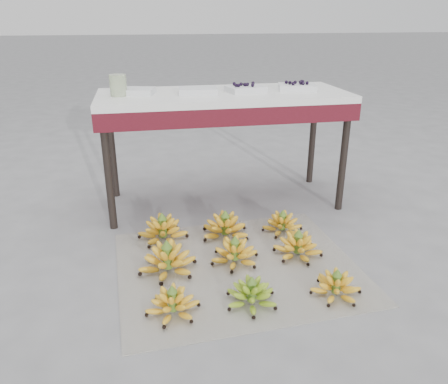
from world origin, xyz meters
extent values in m
plane|color=slate|center=(0.00, 0.00, 0.00)|extent=(60.00, 60.00, 0.00)
cube|color=silver|center=(0.03, 0.08, 0.00)|extent=(1.31, 1.12, 0.01)
ellipsoid|color=yellow|center=(-0.34, -0.25, 0.04)|extent=(0.26, 0.26, 0.07)
ellipsoid|color=yellow|center=(-0.34, -0.25, 0.07)|extent=(0.18, 0.18, 0.05)
ellipsoid|color=yellow|center=(-0.34, -0.25, 0.10)|extent=(0.12, 0.12, 0.04)
cylinder|color=#4F7323|center=(-0.34, -0.25, 0.07)|extent=(0.04, 0.04, 0.10)
cone|color=#4F7323|center=(-0.34, -0.25, 0.14)|extent=(0.05, 0.05, 0.04)
ellipsoid|color=#679920|center=(0.02, -0.26, 0.04)|extent=(0.28, 0.28, 0.07)
ellipsoid|color=#679920|center=(0.02, -0.26, 0.07)|extent=(0.20, 0.20, 0.05)
ellipsoid|color=#679920|center=(0.02, -0.26, 0.10)|extent=(0.13, 0.13, 0.05)
cylinder|color=#4F7323|center=(0.02, -0.26, 0.07)|extent=(0.04, 0.04, 0.10)
cone|color=#4F7323|center=(0.02, -0.26, 0.14)|extent=(0.05, 0.05, 0.04)
ellipsoid|color=yellow|center=(0.43, -0.27, 0.04)|extent=(0.28, 0.28, 0.07)
ellipsoid|color=yellow|center=(0.43, -0.27, 0.07)|extent=(0.20, 0.20, 0.05)
ellipsoid|color=yellow|center=(0.43, -0.27, 0.10)|extent=(0.13, 0.13, 0.04)
cylinder|color=#4F7323|center=(0.43, -0.27, 0.07)|extent=(0.04, 0.04, 0.10)
cone|color=#4F7323|center=(0.43, -0.27, 0.13)|extent=(0.05, 0.05, 0.04)
ellipsoid|color=yellow|center=(-0.34, 0.10, 0.05)|extent=(0.34, 0.34, 0.09)
ellipsoid|color=yellow|center=(-0.34, 0.10, 0.09)|extent=(0.24, 0.24, 0.07)
ellipsoid|color=yellow|center=(-0.34, 0.10, 0.13)|extent=(0.16, 0.16, 0.06)
cylinder|color=#4F7323|center=(-0.34, 0.10, 0.09)|extent=(0.05, 0.05, 0.12)
cone|color=#4F7323|center=(-0.34, 0.10, 0.17)|extent=(0.06, 0.06, 0.04)
ellipsoid|color=yellow|center=(0.03, 0.12, 0.05)|extent=(0.30, 0.30, 0.08)
ellipsoid|color=yellow|center=(0.03, 0.12, 0.08)|extent=(0.21, 0.21, 0.06)
ellipsoid|color=yellow|center=(0.03, 0.12, 0.11)|extent=(0.14, 0.14, 0.05)
cylinder|color=#4F7323|center=(0.03, 0.12, 0.08)|extent=(0.04, 0.04, 0.11)
cone|color=#4F7323|center=(0.03, 0.12, 0.15)|extent=(0.05, 0.05, 0.04)
ellipsoid|color=yellow|center=(0.38, 0.12, 0.05)|extent=(0.29, 0.29, 0.08)
ellipsoid|color=yellow|center=(0.38, 0.12, 0.08)|extent=(0.21, 0.21, 0.06)
ellipsoid|color=yellow|center=(0.38, 0.12, 0.11)|extent=(0.14, 0.14, 0.05)
cylinder|color=#4F7323|center=(0.38, 0.12, 0.08)|extent=(0.04, 0.04, 0.11)
cone|color=#4F7323|center=(0.38, 0.12, 0.15)|extent=(0.05, 0.05, 0.04)
ellipsoid|color=yellow|center=(-0.34, 0.45, 0.05)|extent=(0.38, 0.38, 0.09)
ellipsoid|color=yellow|center=(-0.34, 0.45, 0.09)|extent=(0.27, 0.27, 0.06)
ellipsoid|color=yellow|center=(-0.34, 0.45, 0.12)|extent=(0.17, 0.17, 0.05)
cylinder|color=#4F7323|center=(-0.34, 0.45, 0.09)|extent=(0.05, 0.05, 0.12)
cone|color=#4F7323|center=(-0.34, 0.45, 0.16)|extent=(0.06, 0.06, 0.04)
ellipsoid|color=yellow|center=(0.03, 0.42, 0.05)|extent=(0.32, 0.32, 0.09)
ellipsoid|color=yellow|center=(0.03, 0.42, 0.09)|extent=(0.22, 0.22, 0.06)
ellipsoid|color=yellow|center=(0.03, 0.42, 0.12)|extent=(0.15, 0.15, 0.05)
cylinder|color=#4F7323|center=(0.03, 0.42, 0.09)|extent=(0.05, 0.05, 0.12)
cone|color=#4F7323|center=(0.03, 0.42, 0.16)|extent=(0.06, 0.06, 0.04)
ellipsoid|color=yellow|center=(0.39, 0.41, 0.04)|extent=(0.31, 0.31, 0.07)
ellipsoid|color=yellow|center=(0.39, 0.41, 0.07)|extent=(0.22, 0.22, 0.05)
ellipsoid|color=yellow|center=(0.39, 0.41, 0.10)|extent=(0.14, 0.14, 0.05)
cylinder|color=#4F7323|center=(0.39, 0.41, 0.07)|extent=(0.04, 0.04, 0.10)
cone|color=#4F7323|center=(0.39, 0.41, 0.14)|extent=(0.05, 0.05, 0.04)
cylinder|color=black|center=(-0.63, 0.68, 0.37)|extent=(0.05, 0.05, 0.74)
cylinder|color=black|center=(0.89, 0.68, 0.37)|extent=(0.05, 0.05, 0.74)
cylinder|color=black|center=(-0.63, 1.22, 0.37)|extent=(0.05, 0.05, 0.74)
cylinder|color=black|center=(0.89, 1.22, 0.37)|extent=(0.05, 0.05, 0.74)
cube|color=#57101E|center=(0.13, 0.95, 0.68)|extent=(1.63, 0.65, 0.11)
cube|color=white|center=(0.13, 0.95, 0.76)|extent=(1.63, 0.65, 0.04)
cube|color=silver|center=(-0.44, 0.98, 0.80)|extent=(0.27, 0.22, 0.04)
cube|color=silver|center=(-0.05, 0.92, 0.80)|extent=(0.26, 0.20, 0.04)
cube|color=silver|center=(0.27, 0.93, 0.80)|extent=(0.27, 0.22, 0.04)
sphere|color=black|center=(0.27, 0.92, 0.83)|extent=(0.02, 0.02, 0.02)
sphere|color=black|center=(0.21, 0.90, 0.83)|extent=(0.02, 0.02, 0.02)
sphere|color=black|center=(0.30, 0.88, 0.83)|extent=(0.02, 0.02, 0.02)
sphere|color=black|center=(0.33, 0.97, 0.83)|extent=(0.02, 0.02, 0.02)
sphere|color=black|center=(0.26, 0.92, 0.83)|extent=(0.02, 0.02, 0.02)
sphere|color=black|center=(0.28, 0.93, 0.83)|extent=(0.02, 0.02, 0.02)
sphere|color=black|center=(0.20, 0.90, 0.83)|extent=(0.02, 0.02, 0.02)
sphere|color=black|center=(0.20, 0.97, 0.83)|extent=(0.02, 0.02, 0.02)
sphere|color=black|center=(0.24, 0.94, 0.83)|extent=(0.02, 0.02, 0.02)
sphere|color=black|center=(0.33, 0.98, 0.83)|extent=(0.02, 0.02, 0.02)
cube|color=silver|center=(0.63, 0.94, 0.80)|extent=(0.28, 0.23, 0.04)
sphere|color=black|center=(0.68, 0.97, 0.83)|extent=(0.02, 0.02, 0.02)
sphere|color=black|center=(0.64, 0.91, 0.83)|extent=(0.02, 0.02, 0.02)
sphere|color=black|center=(0.57, 0.94, 0.83)|extent=(0.02, 0.02, 0.02)
sphere|color=black|center=(0.56, 0.97, 0.83)|extent=(0.02, 0.02, 0.02)
sphere|color=black|center=(0.62, 0.95, 0.83)|extent=(0.02, 0.02, 0.02)
sphere|color=black|center=(0.68, 0.90, 0.83)|extent=(0.02, 0.02, 0.02)
sphere|color=black|center=(0.65, 0.95, 0.83)|extent=(0.02, 0.02, 0.02)
sphere|color=black|center=(0.65, 0.90, 0.83)|extent=(0.02, 0.02, 0.02)
sphere|color=black|center=(0.58, 0.89, 0.83)|extent=(0.02, 0.02, 0.02)
sphere|color=black|center=(0.67, 0.98, 0.83)|extent=(0.02, 0.02, 0.02)
cylinder|color=#E1F5C3|center=(-0.54, 0.94, 0.85)|extent=(0.12, 0.12, 0.13)
camera|label=1|loc=(-0.43, -1.88, 1.25)|focal=35.00mm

